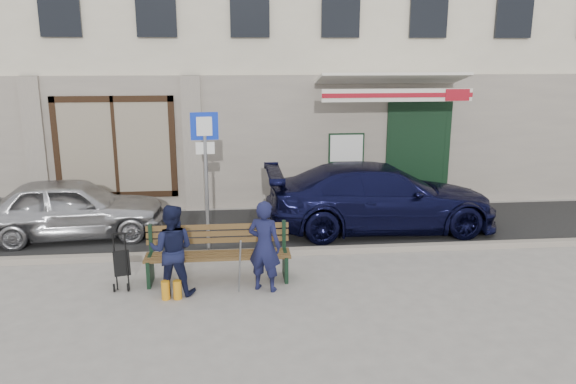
{
  "coord_description": "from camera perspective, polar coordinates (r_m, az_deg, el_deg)",
  "views": [
    {
      "loc": [
        -0.42,
        -8.46,
        3.73
      ],
      "look_at": [
        0.55,
        1.6,
        1.2
      ],
      "focal_mm": 35.0,
      "sensor_mm": 36.0,
      "label": 1
    }
  ],
  "objects": [
    {
      "name": "asphalt_lane",
      "position": [
        12.15,
        -3.29,
        -3.82
      ],
      "size": [
        60.0,
        3.2,
        0.01
      ],
      "primitive_type": "cube",
      "color": "#282828",
      "rests_on": "ground"
    },
    {
      "name": "ground",
      "position": [
        9.26,
        -2.49,
        -9.73
      ],
      "size": [
        80.0,
        80.0,
        0.0
      ],
      "primitive_type": "plane",
      "color": "#9E9991",
      "rests_on": "ground"
    },
    {
      "name": "parking_sign",
      "position": [
        10.32,
        -8.37,
        3.14
      ],
      "size": [
        0.5,
        0.09,
        2.69
      ],
      "rotation": [
        0.0,
        0.0,
        0.09
      ],
      "color": "gray",
      "rests_on": "ground"
    },
    {
      "name": "car_silver",
      "position": [
        12.3,
        -21.07,
        -1.51
      ],
      "size": [
        3.82,
        1.82,
        1.26
      ],
      "primitive_type": "imported",
      "rotation": [
        0.0,
        0.0,
        1.66
      ],
      "color": "#AFB0B4",
      "rests_on": "ground"
    },
    {
      "name": "woman",
      "position": [
        8.99,
        -11.72,
        -5.77
      ],
      "size": [
        0.77,
        0.63,
        1.46
      ],
      "primitive_type": "imported",
      "rotation": [
        0.0,
        0.0,
        3.02
      ],
      "color": "#131634",
      "rests_on": "ground"
    },
    {
      "name": "bench",
      "position": [
        9.45,
        -7.39,
        -6.33
      ],
      "size": [
        2.4,
        1.17,
        0.98
      ],
      "color": "brown",
      "rests_on": "ground"
    },
    {
      "name": "man",
      "position": [
        8.93,
        -2.4,
        -5.5
      ],
      "size": [
        0.64,
        0.55,
        1.49
      ],
      "primitive_type": "imported",
      "rotation": [
        0.0,
        0.0,
        2.71
      ],
      "color": "#16183D",
      "rests_on": "ground"
    },
    {
      "name": "stroller",
      "position": [
        9.53,
        -16.54,
        -7.07
      ],
      "size": [
        0.31,
        0.4,
        0.89
      ],
      "rotation": [
        0.0,
        0.0,
        0.26
      ],
      "color": "black",
      "rests_on": "ground"
    },
    {
      "name": "building",
      "position": [
        16.97,
        -4.28,
        18.23
      ],
      "size": [
        20.0,
        8.27,
        10.0
      ],
      "color": "beige",
      "rests_on": "ground"
    },
    {
      "name": "curb",
      "position": [
        10.62,
        -2.93,
        -6.18
      ],
      "size": [
        60.0,
        0.18,
        0.12
      ],
      "primitive_type": "cube",
      "color": "#9E9384",
      "rests_on": "ground"
    },
    {
      "name": "car_navy",
      "position": [
        12.14,
        9.39,
        -0.52
      ],
      "size": [
        4.93,
        2.03,
        1.43
      ],
      "primitive_type": "imported",
      "rotation": [
        0.0,
        0.0,
        1.58
      ],
      "color": "black",
      "rests_on": "ground"
    }
  ]
}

